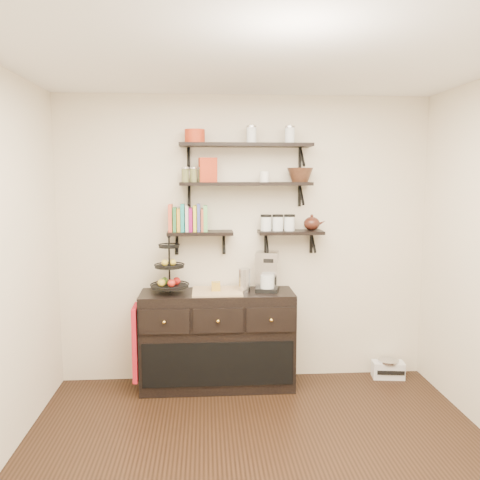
% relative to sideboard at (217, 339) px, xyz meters
% --- Properties ---
extents(ceiling, '(3.50, 3.50, 0.02)m').
position_rel_sideboard_xyz_m(ceiling, '(0.27, -1.51, 2.25)').
color(ceiling, white).
rests_on(ceiling, back_wall).
extents(back_wall, '(3.50, 0.02, 2.70)m').
position_rel_sideboard_xyz_m(back_wall, '(0.27, 0.24, 0.90)').
color(back_wall, beige).
rests_on(back_wall, ground).
extents(shelf_top, '(1.20, 0.27, 0.23)m').
position_rel_sideboard_xyz_m(shelf_top, '(0.27, 0.10, 1.78)').
color(shelf_top, black).
rests_on(shelf_top, back_wall).
extents(shelf_mid, '(1.20, 0.27, 0.23)m').
position_rel_sideboard_xyz_m(shelf_mid, '(0.27, 0.10, 1.43)').
color(shelf_mid, black).
rests_on(shelf_mid, back_wall).
extents(shelf_low_left, '(0.60, 0.25, 0.23)m').
position_rel_sideboard_xyz_m(shelf_low_left, '(-0.15, 0.12, 0.98)').
color(shelf_low_left, black).
rests_on(shelf_low_left, back_wall).
extents(shelf_low_right, '(0.60, 0.25, 0.23)m').
position_rel_sideboard_xyz_m(shelf_low_right, '(0.69, 0.12, 0.98)').
color(shelf_low_right, black).
rests_on(shelf_low_right, back_wall).
extents(cookbooks, '(0.36, 0.15, 0.26)m').
position_rel_sideboard_xyz_m(cookbooks, '(-0.24, 0.12, 1.11)').
color(cookbooks, '#D04E31').
rests_on(cookbooks, shelf_low_left).
extents(glass_canisters, '(0.32, 0.10, 0.13)m').
position_rel_sideboard_xyz_m(glass_canisters, '(0.57, 0.12, 1.06)').
color(glass_canisters, silver).
rests_on(glass_canisters, shelf_low_right).
extents(sideboard, '(1.40, 0.50, 0.92)m').
position_rel_sideboard_xyz_m(sideboard, '(0.00, 0.00, 0.00)').
color(sideboard, black).
rests_on(sideboard, floor).
extents(fruit_stand, '(0.34, 0.34, 0.51)m').
position_rel_sideboard_xyz_m(fruit_stand, '(-0.43, 0.00, 0.62)').
color(fruit_stand, black).
rests_on(fruit_stand, sideboard).
extents(candle, '(0.08, 0.08, 0.08)m').
position_rel_sideboard_xyz_m(candle, '(-0.01, 0.00, 0.50)').
color(candle, '#AE8628').
rests_on(candle, sideboard).
extents(coffee_maker, '(0.24, 0.23, 0.37)m').
position_rel_sideboard_xyz_m(coffee_maker, '(0.46, 0.03, 0.62)').
color(coffee_maker, black).
rests_on(coffee_maker, sideboard).
extents(thermal_carafe, '(0.11, 0.11, 0.22)m').
position_rel_sideboard_xyz_m(thermal_carafe, '(0.25, -0.02, 0.56)').
color(thermal_carafe, silver).
rests_on(thermal_carafe, sideboard).
extents(apron, '(0.04, 0.29, 0.67)m').
position_rel_sideboard_xyz_m(apron, '(-0.73, -0.10, 0.02)').
color(apron, '#A61122').
rests_on(apron, sideboard).
extents(radio, '(0.32, 0.22, 0.18)m').
position_rel_sideboard_xyz_m(radio, '(1.66, 0.09, -0.36)').
color(radio, silver).
rests_on(radio, floor).
extents(recipe_box, '(0.17, 0.10, 0.22)m').
position_rel_sideboard_xyz_m(recipe_box, '(-0.08, 0.10, 1.56)').
color(recipe_box, '#A62C12').
rests_on(recipe_box, shelf_mid).
extents(walnut_bowl, '(0.24, 0.24, 0.13)m').
position_rel_sideboard_xyz_m(walnut_bowl, '(0.77, 0.10, 1.51)').
color(walnut_bowl, black).
rests_on(walnut_bowl, shelf_mid).
extents(ramekins, '(0.09, 0.09, 0.10)m').
position_rel_sideboard_xyz_m(ramekins, '(0.44, 0.10, 1.50)').
color(ramekins, white).
rests_on(ramekins, shelf_mid).
extents(teapot, '(0.21, 0.16, 0.15)m').
position_rel_sideboard_xyz_m(teapot, '(0.89, 0.12, 1.07)').
color(teapot, '#34160F').
rests_on(teapot, shelf_low_right).
extents(red_pot, '(0.18, 0.18, 0.12)m').
position_rel_sideboard_xyz_m(red_pot, '(-0.19, 0.10, 1.86)').
color(red_pot, '#A62C12').
rests_on(red_pot, shelf_top).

